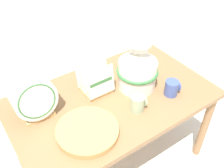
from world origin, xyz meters
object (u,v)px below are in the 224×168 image
(dish_rack_round_plates, at_px, (34,99))
(ceramic_vase, at_px, (137,68))
(wicker_charger_stack, at_px, (87,131))
(mug_cobalt_glaze, at_px, (172,88))
(mug_sage_glaze, at_px, (138,103))
(dish_rack_square_plates, at_px, (95,82))

(dish_rack_round_plates, bearing_deg, ceramic_vase, -11.33)
(wicker_charger_stack, relative_size, mug_cobalt_glaze, 3.36)
(dish_rack_round_plates, relative_size, wicker_charger_stack, 0.78)
(dish_rack_round_plates, bearing_deg, mug_sage_glaze, -30.92)
(ceramic_vase, relative_size, dish_rack_round_plates, 1.27)
(ceramic_vase, xyz_separation_m, mug_cobalt_glaze, (0.14, -0.19, -0.10))
(dish_rack_round_plates, bearing_deg, mug_cobalt_glaze, -22.45)
(wicker_charger_stack, relative_size, mug_sage_glaze, 3.36)
(dish_rack_round_plates, distance_m, dish_rack_square_plates, 0.40)
(dish_rack_round_plates, xyz_separation_m, dish_rack_square_plates, (0.40, -0.02, -0.05))
(wicker_charger_stack, bearing_deg, dish_rack_square_plates, 51.35)
(mug_sage_glaze, bearing_deg, wicker_charger_stack, 178.34)
(dish_rack_round_plates, height_order, mug_sage_glaze, dish_rack_round_plates)
(dish_rack_square_plates, bearing_deg, mug_sage_glaze, -68.15)
(dish_rack_round_plates, distance_m, mug_cobalt_glaze, 0.85)
(wicker_charger_stack, distance_m, mug_cobalt_glaze, 0.61)
(ceramic_vase, distance_m, wicker_charger_stack, 0.52)
(ceramic_vase, bearing_deg, dish_rack_square_plates, 155.34)
(wicker_charger_stack, bearing_deg, mug_cobalt_glaze, -2.31)
(mug_cobalt_glaze, bearing_deg, dish_rack_square_plates, 141.30)
(ceramic_vase, bearing_deg, mug_cobalt_glaze, -55.08)
(wicker_charger_stack, height_order, mug_cobalt_glaze, mug_cobalt_glaze)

